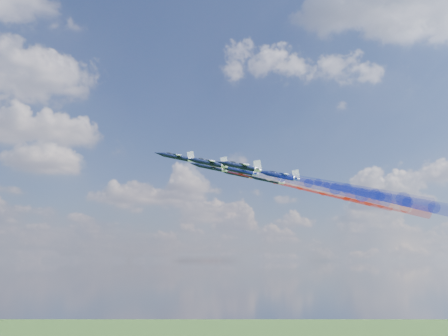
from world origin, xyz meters
TOP-DOWN VIEW (x-y plane):
  - jet_lead at (-4.77, 13.53)m, footprint 16.98×15.83m
  - trail_lead at (21.33, -0.13)m, footprint 44.76×26.59m
  - jet_inner_left at (-0.49, -0.45)m, footprint 16.98×15.83m
  - trail_inner_left at (25.61, -14.11)m, footprint 44.76×26.59m
  - jet_inner_right at (8.81, 15.98)m, footprint 16.98×15.83m
  - trail_inner_right at (34.91, 2.32)m, footprint 44.76×26.59m
  - jet_outer_left at (3.77, -11.79)m, footprint 16.98×15.83m
  - trail_outer_left at (29.87, -25.45)m, footprint 44.76×26.59m
  - jet_center_third at (12.93, 3.47)m, footprint 16.98×15.83m
  - trail_center_third at (39.03, -10.19)m, footprint 44.76×26.59m
  - jet_outer_right at (20.84, 18.32)m, footprint 16.98×15.83m
  - trail_outer_right at (46.94, 4.66)m, footprint 44.76×26.59m
  - jet_rear_left at (18.08, -10.45)m, footprint 16.98×15.83m
  - trail_rear_left at (44.18, -24.11)m, footprint 44.76×26.59m
  - jet_rear_right at (24.51, 5.96)m, footprint 16.98×15.83m
  - trail_rear_right at (50.61, -7.70)m, footprint 44.76×26.59m

SIDE VIEW (x-z plane):
  - trail_rear_left at x=44.18m, z-range 123.21..137.42m
  - trail_outer_left at x=29.87m, z-range 124.51..138.72m
  - trail_rear_right at x=50.61m, z-range 124.84..139.05m
  - trail_center_third at x=39.03m, z-range 126.32..140.53m
  - trail_inner_left at x=25.61m, z-range 127.00..141.21m
  - trail_outer_right at x=46.94m, z-range 128.21..142.42m
  - trail_inner_right at x=34.91m, z-range 129.11..143.32m
  - jet_rear_left at x=18.08m, z-range 132.79..139.69m
  - jet_outer_left at x=3.77m, z-range 134.09..140.99m
  - jet_rear_right at x=24.51m, z-range 134.42..141.32m
  - trail_lead at x=21.33m, z-range 130.85..145.06m
  - jet_center_third at x=12.93m, z-range 135.91..142.81m
  - jet_inner_left at x=-0.49m, z-range 136.58..143.48m
  - jet_outer_right at x=20.84m, z-range 137.80..144.70m
  - jet_inner_right at x=8.81m, z-range 138.69..145.59m
  - jet_lead at x=-4.77m, z-range 140.43..147.33m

